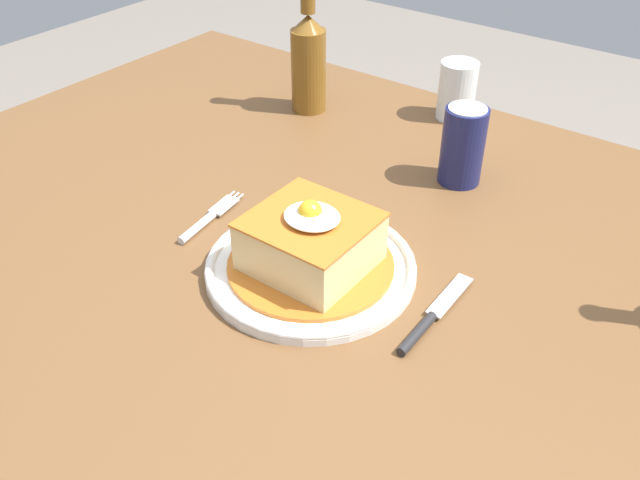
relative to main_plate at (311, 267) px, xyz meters
name	(u,v)px	position (x,y,z in m)	size (l,w,h in m)	color
dining_table	(325,279)	(-0.04, 0.09, -0.10)	(1.43, 1.02, 0.73)	brown
main_plate	(311,267)	(0.00, 0.00, 0.00)	(0.27, 0.27, 0.02)	white
sandwich_meal	(311,244)	(0.00, 0.00, 0.04)	(0.22, 0.22, 0.10)	#C66B23
fork	(206,220)	(-0.19, 0.00, 0.00)	(0.04, 0.14, 0.01)	silver
knife	(427,322)	(0.17, 0.00, 0.00)	(0.02, 0.17, 0.01)	#262628
soda_can	(463,145)	(0.05, 0.32, 0.05)	(0.07, 0.07, 0.12)	#191E51
beer_bottle_amber	(308,58)	(-0.30, 0.39, 0.09)	(0.06, 0.06, 0.27)	brown
drinking_glass	(456,94)	(-0.06, 0.52, 0.04)	(0.07, 0.07, 0.10)	#3F2314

